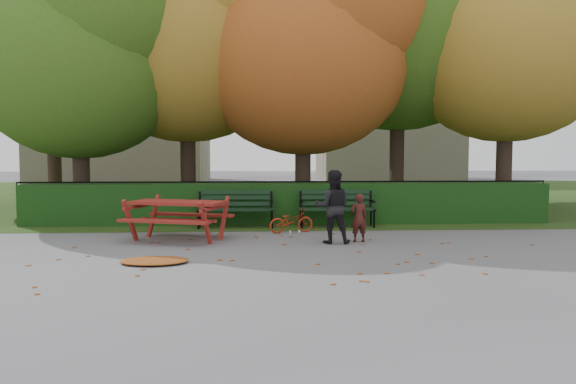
{
  "coord_description": "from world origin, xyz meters",
  "views": [
    {
      "loc": [
        -0.8,
        -9.53,
        1.77
      ],
      "look_at": [
        -0.19,
        1.42,
        1.0
      ],
      "focal_mm": 35.0,
      "sensor_mm": 36.0,
      "label": 1
    }
  ],
  "objects": [
    {
      "name": "tree_b",
      "position": [
        -2.44,
        6.75,
        5.4
      ],
      "size": [
        6.72,
        6.4,
        8.79
      ],
      "color": "black",
      "rests_on": "ground"
    },
    {
      "name": "bench_right",
      "position": [
        1.1,
        3.7,
        0.52
      ],
      "size": [
        1.8,
        0.57,
        0.88
      ],
      "color": "black",
      "rests_on": "ground"
    },
    {
      "name": "bicycle",
      "position": [
        -0.04,
        2.78,
        0.27
      ],
      "size": [
        1.07,
        0.65,
        0.53
      ],
      "primitive_type": "imported",
      "rotation": [
        0.0,
        0.0,
        1.88
      ],
      "color": "#AA260F",
      "rests_on": "ground"
    },
    {
      "name": "building_left",
      "position": [
        -9.0,
        26.0,
        7.5
      ],
      "size": [
        10.0,
        7.0,
        15.0
      ],
      "primitive_type": "cube",
      "color": "#B0A68A",
      "rests_on": "ground"
    },
    {
      "name": "ground",
      "position": [
        0.0,
        0.0,
        0.0
      ],
      "size": [
        90.0,
        90.0,
        0.0
      ],
      "primitive_type": "plane",
      "color": "slate",
      "rests_on": "ground"
    },
    {
      "name": "bench_left",
      "position": [
        -1.3,
        3.7,
        0.52
      ],
      "size": [
        1.8,
        0.57,
        0.88
      ],
      "color": "black",
      "rests_on": "ground"
    },
    {
      "name": "tree_g",
      "position": [
        8.33,
        9.76,
        5.37
      ],
      "size": [
        6.3,
        6.0,
        8.55
      ],
      "color": "black",
      "rests_on": "ground"
    },
    {
      "name": "tree_e",
      "position": [
        6.52,
        5.77,
        5.08
      ],
      "size": [
        6.09,
        5.8,
        8.16
      ],
      "color": "black",
      "rests_on": "ground"
    },
    {
      "name": "tree_a",
      "position": [
        -5.19,
        5.58,
        4.52
      ],
      "size": [
        5.88,
        5.6,
        7.48
      ],
      "color": "black",
      "rests_on": "ground"
    },
    {
      "name": "child",
      "position": [
        1.22,
        1.42,
        0.48
      ],
      "size": [
        0.38,
        0.28,
        0.96
      ],
      "primitive_type": "imported",
      "rotation": [
        0.0,
        0.0,
        3.29
      ],
      "color": "#411815",
      "rests_on": "ground"
    },
    {
      "name": "tree_c",
      "position": [
        0.83,
        5.96,
        4.82
      ],
      "size": [
        6.3,
        6.0,
        8.0
      ],
      "color": "black",
      "rests_on": "ground"
    },
    {
      "name": "picnic_table",
      "position": [
        -2.39,
        1.84,
        0.62
      ],
      "size": [
        2.24,
        2.02,
        0.91
      ],
      "rotation": [
        0.0,
        0.0,
        -0.32
      ],
      "color": "maroon",
      "rests_on": "ground"
    },
    {
      "name": "tree_f",
      "position": [
        -7.13,
        9.24,
        5.69
      ],
      "size": [
        6.93,
        6.6,
        9.19
      ],
      "color": "black",
      "rests_on": "ground"
    },
    {
      "name": "iron_fence",
      "position": [
        0.0,
        5.3,
        0.54
      ],
      "size": [
        14.0,
        0.04,
        1.02
      ],
      "color": "black",
      "rests_on": "ground"
    },
    {
      "name": "grass_strip",
      "position": [
        0.0,
        14.0,
        0.01
      ],
      "size": [
        90.0,
        90.0,
        0.0
      ],
      "primitive_type": "plane",
      "color": "#233912",
      "rests_on": "ground"
    },
    {
      "name": "leaf_scatter",
      "position": [
        0.0,
        0.3,
        0.01
      ],
      "size": [
        9.0,
        5.7,
        0.01
      ],
      "primitive_type": null,
      "color": "maroon",
      "rests_on": "ground"
    },
    {
      "name": "leaf_pile",
      "position": [
        -2.45,
        -0.52,
        0.04
      ],
      "size": [
        1.28,
        1.07,
        0.08
      ],
      "primitive_type": "ellipsoid",
      "rotation": [
        0.0,
        0.0,
        -0.33
      ],
      "color": "maroon",
      "rests_on": "ground"
    },
    {
      "name": "hedge",
      "position": [
        0.0,
        4.5,
        0.5
      ],
      "size": [
        13.0,
        0.9,
        1.0
      ],
      "primitive_type": "cube",
      "color": "black",
      "rests_on": "ground"
    },
    {
      "name": "tree_d",
      "position": [
        3.88,
        7.23,
        5.98
      ],
      "size": [
        7.14,
        6.8,
        9.58
      ],
      "color": "black",
      "rests_on": "ground"
    },
    {
      "name": "building_right",
      "position": [
        8.0,
        28.0,
        6.0
      ],
      "size": [
        9.0,
        6.0,
        12.0
      ],
      "primitive_type": "cube",
      "color": "#B0A68A",
      "rests_on": "ground"
    },
    {
      "name": "adult",
      "position": [
        0.68,
        1.3,
        0.72
      ],
      "size": [
        0.74,
        0.61,
        1.43
      ],
      "primitive_type": "imported",
      "rotation": [
        0.0,
        0.0,
        3.05
      ],
      "color": "black",
      "rests_on": "ground"
    }
  ]
}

